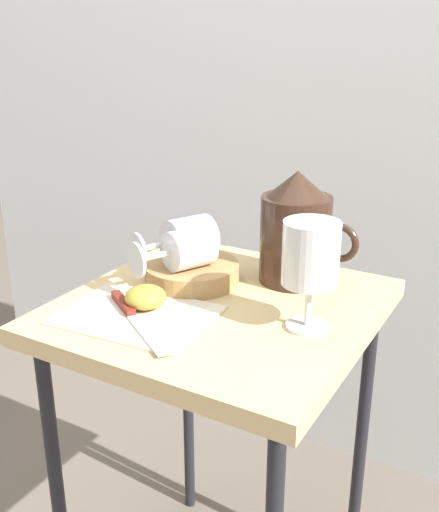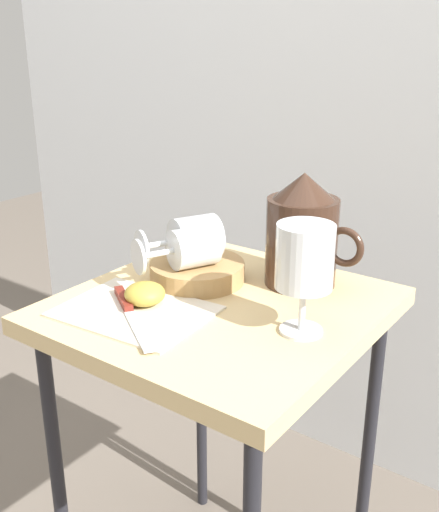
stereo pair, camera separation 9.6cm
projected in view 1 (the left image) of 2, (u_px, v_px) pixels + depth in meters
curtain_drape at (354, 41)px, 1.34m from camera, size 2.40×0.03×2.13m
table at (220, 341)px, 1.01m from camera, size 0.48×0.49×0.67m
linen_napkin at (137, 315)px, 0.94m from camera, size 0.24×0.19×0.00m
basket_tray at (192, 273)px, 1.06m from camera, size 0.17×0.17×0.03m
pitcher at (296, 237)px, 1.05m from camera, size 0.17×0.12×0.20m
wine_glass_upright at (311, 259)px, 0.87m from camera, size 0.08×0.08×0.17m
wine_glass_tipped_near at (186, 249)px, 1.02m from camera, size 0.12×0.15×0.07m
wine_glass_tipped_far at (187, 240)px, 1.05m from camera, size 0.12×0.16×0.08m
apple_half_left at (145, 297)px, 0.95m from camera, size 0.07×0.07×0.04m
knife at (130, 312)px, 0.93m from camera, size 0.19×0.13×0.01m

